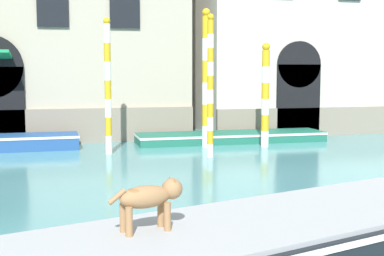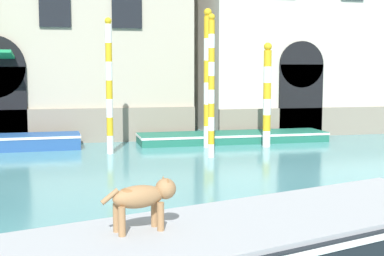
{
  "view_description": "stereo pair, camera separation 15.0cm",
  "coord_description": "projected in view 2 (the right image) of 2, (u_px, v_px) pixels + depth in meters",
  "views": [
    {
      "loc": [
        -0.2,
        -0.91,
        2.68
      ],
      "look_at": [
        3.03,
        12.13,
        1.2
      ],
      "focal_mm": 50.0,
      "sensor_mm": 36.0,
      "label": 1
    },
    {
      "loc": [
        -0.05,
        -0.94,
        2.68
      ],
      "look_at": [
        3.03,
        12.13,
        1.2
      ],
      "focal_mm": 50.0,
      "sensor_mm": 36.0,
      "label": 2
    }
  ],
  "objects": [
    {
      "name": "boat_moored_far",
      "position": [
        233.0,
        137.0,
        19.73
      ],
      "size": [
        7.02,
        1.63,
        0.36
      ],
      "rotation": [
        0.0,
        0.0,
        0.0
      ],
      "color": "#1E6651",
      "rests_on": "ground_plane"
    },
    {
      "name": "mooring_pole_4",
      "position": [
        267.0,
        95.0,
        18.37
      ],
      "size": [
        0.28,
        0.28,
        3.59
      ],
      "color": "white",
      "rests_on": "ground_plane"
    },
    {
      "name": "boat_foreground",
      "position": [
        244.0,
        248.0,
        6.85
      ],
      "size": [
        7.92,
        4.34,
        0.76
      ],
      "rotation": [
        0.0,
        0.0,
        0.3
      ],
      "color": "black",
      "rests_on": "ground_plane"
    },
    {
      "name": "dog_on_deck",
      "position": [
        144.0,
        197.0,
        6.35
      ],
      "size": [
        0.93,
        0.42,
        0.63
      ],
      "rotation": [
        0.0,
        0.0,
        0.23
      ],
      "color": "#997047",
      "rests_on": "boat_foreground"
    },
    {
      "name": "mooring_pole_0",
      "position": [
        211.0,
        86.0,
        16.06
      ],
      "size": [
        0.2,
        0.2,
        4.33
      ],
      "color": "white",
      "rests_on": "ground_plane"
    },
    {
      "name": "mooring_pole_1",
      "position": [
        208.0,
        78.0,
        18.14
      ],
      "size": [
        0.27,
        0.27,
        4.72
      ],
      "color": "white",
      "rests_on": "ground_plane"
    },
    {
      "name": "mooring_pole_2",
      "position": [
        109.0,
        86.0,
        16.79
      ],
      "size": [
        0.22,
        0.22,
        4.28
      ],
      "color": "white",
      "rests_on": "ground_plane"
    }
  ]
}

